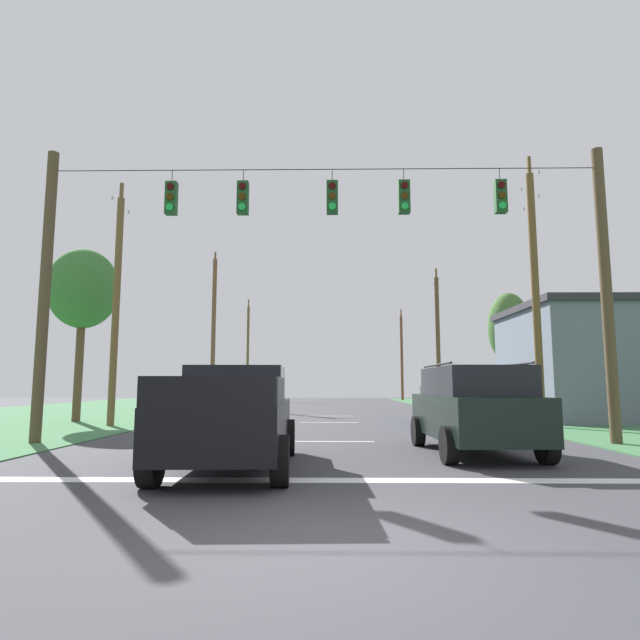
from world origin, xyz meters
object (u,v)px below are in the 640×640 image
suv_black (473,407)px  utility_pole_far_left (116,305)px  distant_car_crossing_white (519,401)px  overhead_signal_span (325,272)px  distant_car_far_parked (203,402)px  utility_pole_far_right (438,338)px  utility_pole_distant_right (213,330)px  tree_roadside_right (509,329)px  tree_roadside_left (83,290)px  pickup_truck (233,417)px  utility_pole_mid_right (535,290)px  utility_pole_near_left (402,354)px  utility_pole_distant_left (248,351)px  distant_car_oncoming (443,404)px

suv_black → utility_pole_far_left: bearing=146.0°
suv_black → distant_car_crossing_white: 14.84m
overhead_signal_span → suv_black: 5.38m
suv_black → distant_car_far_parked: 15.01m
utility_pole_far_left → overhead_signal_span: bearing=-35.7°
suv_black → distant_car_far_parked: (-9.11, 11.92, -0.27)m
utility_pole_far_right → utility_pole_distant_right: utility_pole_distant_right is taller
suv_black → tree_roadside_right: size_ratio=0.68×
tree_roadside_right → utility_pole_distant_right: bearing=162.2°
suv_black → distant_car_crossing_white: suv_black is taller
overhead_signal_span → utility_pole_far_left: utility_pole_far_left is taller
suv_black → tree_roadside_left: size_ratio=0.64×
pickup_truck → utility_pole_mid_right: (9.87, 9.85, 4.27)m
distant_car_crossing_white → tree_roadside_left: (-20.04, -3.41, 4.93)m
utility_pole_far_right → tree_roadside_left: utility_pole_far_right is taller
utility_pole_distant_right → pickup_truck: bearing=-76.8°
utility_pole_far_right → utility_pole_distant_right: bearing=177.0°
utility_pole_far_right → utility_pole_distant_right: 16.16m
suv_black → utility_pole_near_left: bearing=84.1°
distant_car_far_parked → tree_roadside_left: 7.22m
overhead_signal_span → pickup_truck: size_ratio=2.89×
distant_car_far_parked → utility_pole_mid_right: size_ratio=0.41×
utility_pole_mid_right → utility_pole_far_right: bearing=90.8°
distant_car_crossing_white → utility_pole_far_right: bearing=97.7°
suv_black → tree_roadside_right: bearing=68.5°
utility_pole_far_right → tree_roadside_right: size_ratio=1.39×
distant_car_far_parked → utility_pole_far_left: size_ratio=0.45×
utility_pole_distant_left → tree_roadside_left: (-2.28, -32.80, 0.54)m
utility_pole_distant_right → tree_roadside_left: utility_pole_distant_right is taller
pickup_truck → distant_car_far_parked: 14.54m
distant_car_oncoming → utility_pole_far_left: (-13.02, -1.57, 3.90)m
distant_car_far_parked → utility_pole_mid_right: utility_pole_mid_right is taller
suv_black → utility_pole_distant_right: 28.45m
utility_pole_mid_right → distant_car_crossing_white: bearing=77.8°
utility_pole_mid_right → utility_pole_distant_right: size_ratio=0.94×
tree_roadside_left → utility_pole_far_right: bearing=38.1°
utility_pole_near_left → utility_pole_mid_right: bearing=-89.6°
distant_car_oncoming → utility_pole_near_left: bearing=84.8°
distant_car_oncoming → utility_pole_mid_right: 5.79m
tree_roadside_right → tree_roadside_left: (-21.73, -9.16, 0.76)m
distant_car_far_parked → utility_pole_mid_right: 15.08m
distant_car_crossing_white → pickup_truck: bearing=-125.4°
utility_pole_distant_right → utility_pole_near_left: bearing=47.2°
utility_pole_far_right → utility_pole_mid_right: bearing=-89.2°
suv_black → distant_car_oncoming: 9.53m
distant_car_far_parked → utility_pole_distant_left: utility_pole_distant_left is taller
utility_pole_far_left → utility_pole_near_left: bearing=65.4°
suv_black → utility_pole_mid_right: utility_pole_mid_right is taller
distant_car_oncoming → utility_pole_far_right: 16.11m
distant_car_far_parked → utility_pole_near_left: size_ratio=0.45×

